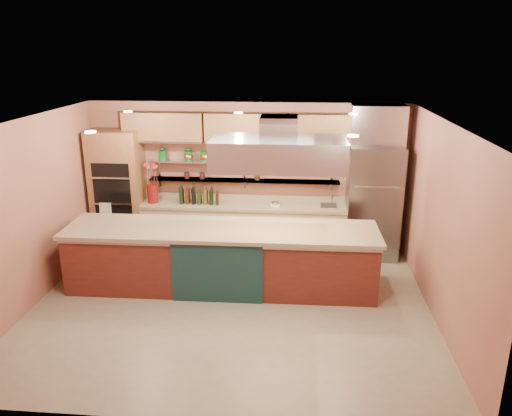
# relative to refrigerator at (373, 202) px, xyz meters

# --- Properties ---
(floor) EXTENTS (6.00, 5.00, 0.02)m
(floor) POSITION_rel_refrigerator_xyz_m (-2.35, -2.14, -1.06)
(floor) COLOR gray
(floor) RESTS_ON ground
(ceiling) EXTENTS (6.00, 5.00, 0.02)m
(ceiling) POSITION_rel_refrigerator_xyz_m (-2.35, -2.14, 1.75)
(ceiling) COLOR black
(ceiling) RESTS_ON wall_back
(wall_back) EXTENTS (6.00, 0.04, 2.80)m
(wall_back) POSITION_rel_refrigerator_xyz_m (-2.35, 0.36, 0.35)
(wall_back) COLOR #A5634E
(wall_back) RESTS_ON floor
(wall_front) EXTENTS (6.00, 0.04, 2.80)m
(wall_front) POSITION_rel_refrigerator_xyz_m (-2.35, -4.64, 0.35)
(wall_front) COLOR #A5634E
(wall_front) RESTS_ON floor
(wall_left) EXTENTS (0.04, 5.00, 2.80)m
(wall_left) POSITION_rel_refrigerator_xyz_m (-5.35, -2.14, 0.35)
(wall_left) COLOR #A5634E
(wall_left) RESTS_ON floor
(wall_right) EXTENTS (0.04, 5.00, 2.80)m
(wall_right) POSITION_rel_refrigerator_xyz_m (0.65, -2.14, 0.35)
(wall_right) COLOR #A5634E
(wall_right) RESTS_ON floor
(oven_stack) EXTENTS (0.95, 0.64, 2.30)m
(oven_stack) POSITION_rel_refrigerator_xyz_m (-4.80, 0.04, 0.10)
(oven_stack) COLOR brown
(oven_stack) RESTS_ON floor
(refrigerator) EXTENTS (0.95, 0.72, 2.10)m
(refrigerator) POSITION_rel_refrigerator_xyz_m (0.00, 0.00, 0.00)
(refrigerator) COLOR slate
(refrigerator) RESTS_ON floor
(back_counter) EXTENTS (3.84, 0.64, 0.93)m
(back_counter) POSITION_rel_refrigerator_xyz_m (-2.40, 0.06, -0.58)
(back_counter) COLOR tan
(back_counter) RESTS_ON floor
(wall_shelf_lower) EXTENTS (3.60, 0.26, 0.03)m
(wall_shelf_lower) POSITION_rel_refrigerator_xyz_m (-2.40, 0.23, 0.30)
(wall_shelf_lower) COLOR silver
(wall_shelf_lower) RESTS_ON wall_back
(wall_shelf_upper) EXTENTS (3.60, 0.26, 0.03)m
(wall_shelf_upper) POSITION_rel_refrigerator_xyz_m (-2.40, 0.23, 0.65)
(wall_shelf_upper) COLOR silver
(wall_shelf_upper) RESTS_ON wall_back
(upper_cabinets) EXTENTS (4.60, 0.36, 0.55)m
(upper_cabinets) POSITION_rel_refrigerator_xyz_m (-2.35, 0.18, 1.30)
(upper_cabinets) COLOR brown
(upper_cabinets) RESTS_ON wall_back
(range_hood) EXTENTS (2.00, 1.00, 0.45)m
(range_hood) POSITION_rel_refrigerator_xyz_m (-1.68, -1.52, 1.20)
(range_hood) COLOR silver
(range_hood) RESTS_ON ceiling
(ceiling_downlights) EXTENTS (4.00, 2.80, 0.02)m
(ceiling_downlights) POSITION_rel_refrigerator_xyz_m (-2.35, -1.94, 1.72)
(ceiling_downlights) COLOR #FFE5A5
(ceiling_downlights) RESTS_ON ceiling
(island) EXTENTS (4.91, 1.11, 1.02)m
(island) POSITION_rel_refrigerator_xyz_m (-2.58, -1.52, -0.54)
(island) COLOR maroon
(island) RESTS_ON floor
(flower_vase) EXTENTS (0.25, 0.25, 0.36)m
(flower_vase) POSITION_rel_refrigerator_xyz_m (-4.13, 0.01, 0.06)
(flower_vase) COLOR maroon
(flower_vase) RESTS_ON back_counter
(oil_bottle_cluster) EXTENTS (0.84, 0.50, 0.26)m
(oil_bottle_cluster) POSITION_rel_refrigerator_xyz_m (-3.22, 0.01, 0.01)
(oil_bottle_cluster) COLOR black
(oil_bottle_cluster) RESTS_ON back_counter
(kitchen_scale) EXTENTS (0.20, 0.17, 0.09)m
(kitchen_scale) POSITION_rel_refrigerator_xyz_m (-1.79, 0.01, -0.07)
(kitchen_scale) COLOR silver
(kitchen_scale) RESTS_ON back_counter
(bar_faucet) EXTENTS (0.04, 0.04, 0.23)m
(bar_faucet) POSITION_rel_refrigerator_xyz_m (-0.74, 0.11, -0.00)
(bar_faucet) COLOR silver
(bar_faucet) RESTS_ON back_counter
(copper_kettle) EXTENTS (0.23, 0.23, 0.15)m
(copper_kettle) POSITION_rel_refrigerator_xyz_m (-3.13, 0.23, 0.74)
(copper_kettle) COLOR orange
(copper_kettle) RESTS_ON wall_shelf_upper
(green_canister) EXTENTS (0.19, 0.19, 0.18)m
(green_canister) POSITION_rel_refrigerator_xyz_m (-3.15, 0.23, 0.76)
(green_canister) COLOR #104D1A
(green_canister) RESTS_ON wall_shelf_upper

